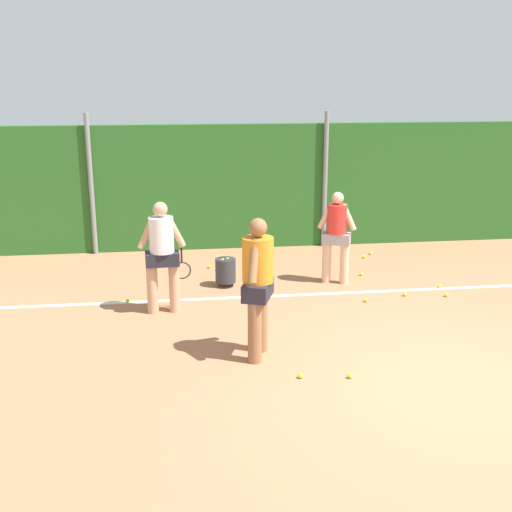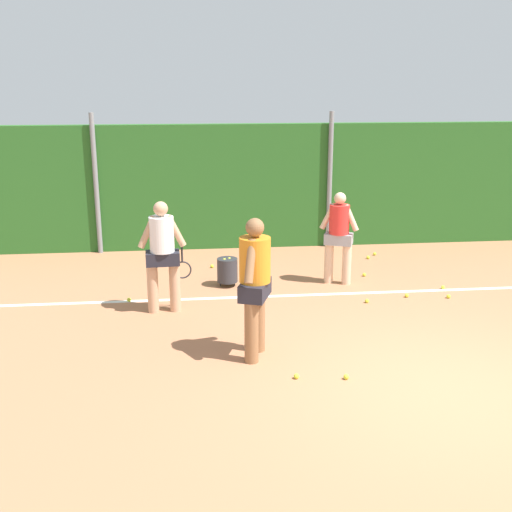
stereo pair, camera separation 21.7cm
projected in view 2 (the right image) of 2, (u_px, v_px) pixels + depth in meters
name	position (u px, v px, depth m)	size (l,w,h in m)	color
ground_plane	(394.00, 326.00, 9.36)	(26.59, 26.59, 0.00)	#B2704C
hedge_fence_backdrop	(328.00, 185.00, 13.57)	(16.82, 0.25, 2.62)	#286023
fence_post_left	(96.00, 185.00, 12.88)	(0.10, 0.10, 2.88)	gray
fence_post_center	(330.00, 181.00, 13.37)	(0.10, 0.10, 2.88)	gray
court_baseline_paint	(366.00, 293.00, 10.80)	(12.29, 0.10, 0.01)	white
player_foreground_near	(255.00, 281.00, 8.09)	(0.49, 0.75, 1.87)	#8C603D
player_midcourt	(163.00, 251.00, 9.70)	(0.81, 0.38, 1.76)	tan
player_backcourt_far	(339.00, 233.00, 11.08)	(0.65, 0.44, 1.64)	beige
ball_hopper	(227.00, 270.00, 11.09)	(0.36, 0.36, 0.51)	#2D2D33
tennis_ball_0	(296.00, 376.00, 7.74)	(0.07, 0.07, 0.07)	#CCDB33
tennis_ball_2	(443.00, 287.00, 10.99)	(0.07, 0.07, 0.07)	#CCDB33
tennis_ball_3	(364.00, 275.00, 11.69)	(0.07, 0.07, 0.07)	#CCDB33
tennis_ball_4	(348.00, 254.00, 13.07)	(0.07, 0.07, 0.07)	#CCDB33
tennis_ball_5	(375.00, 254.00, 13.06)	(0.07, 0.07, 0.07)	#CCDB33
tennis_ball_6	(448.00, 296.00, 10.54)	(0.07, 0.07, 0.07)	#CCDB33
tennis_ball_7	(129.00, 300.00, 10.38)	(0.07, 0.07, 0.07)	#CCDB33
tennis_ball_8	(367.00, 301.00, 10.33)	(0.07, 0.07, 0.07)	#CCDB33
tennis_ball_9	(212.00, 266.00, 12.21)	(0.07, 0.07, 0.07)	#CCDB33
tennis_ball_11	(346.00, 377.00, 7.72)	(0.07, 0.07, 0.07)	#CCDB33
tennis_ball_12	(407.00, 295.00, 10.58)	(0.07, 0.07, 0.07)	#CCDB33
tennis_ball_13	(368.00, 257.00, 12.80)	(0.07, 0.07, 0.07)	#CCDB33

